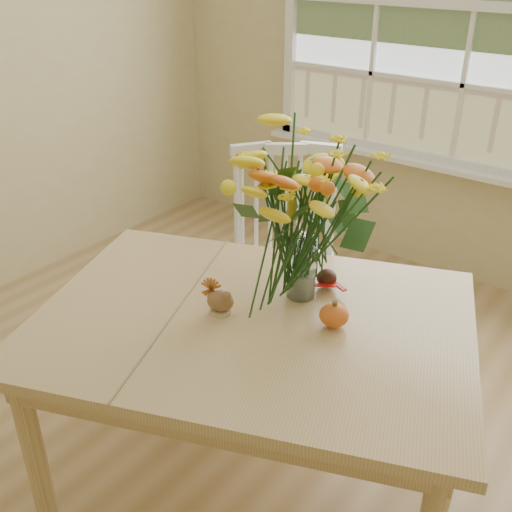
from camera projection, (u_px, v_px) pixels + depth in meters
The scene contains 9 objects.
floor at pixel (196, 504), 2.22m from camera, with size 4.00×4.50×0.01m, color #A68350.
wall_back at pixel (472, 46), 3.16m from camera, with size 4.00×0.02×2.70m, color tan.
window at pixel (475, 10), 3.05m from camera, with size 2.42×0.12×1.74m.
dining_table at pixel (252, 340), 2.00m from camera, with size 1.68×1.46×0.75m.
windsor_chair at pixel (285, 253), 2.74m from camera, with size 0.66×0.66×1.04m.
flower_vase at pixel (304, 207), 1.93m from camera, with size 0.46×0.46×0.55m.
pumpkin at pixel (334, 316), 1.90m from camera, with size 0.09×0.09×0.07m, color #DB5019.
turkey_figurine at pixel (220, 301), 1.96m from camera, with size 0.11×0.10×0.11m.
dark_gourd at pixel (327, 279), 2.12m from camera, with size 0.12×0.07×0.06m.
Camera 1 is at (1.11, -1.08, 1.85)m, focal length 42.00 mm.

